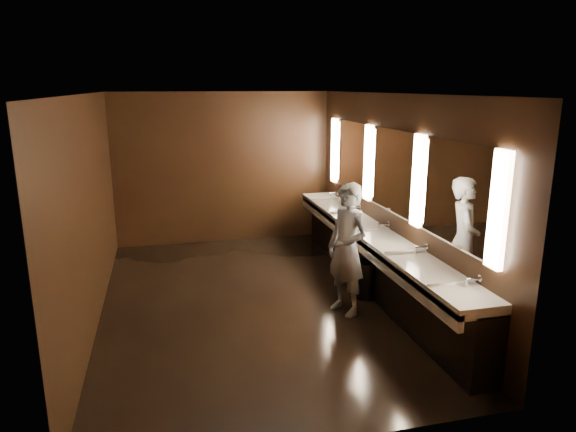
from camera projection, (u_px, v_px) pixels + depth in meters
name	position (u px, v px, depth m)	size (l,w,h in m)	color
floor	(253.00, 302.00, 7.09)	(6.00, 6.00, 0.00)	black
ceiling	(249.00, 94.00, 6.40)	(4.00, 6.00, 0.02)	#2D2D2B
wall_back	(224.00, 168.00, 9.57)	(4.00, 0.02, 2.80)	black
wall_front	(318.00, 287.00, 3.92)	(4.00, 0.02, 2.80)	black
wall_left	(90.00, 212.00, 6.28)	(0.02, 6.00, 2.80)	black
wall_right	(391.00, 195.00, 7.21)	(0.02, 6.00, 2.80)	black
sink_counter	(375.00, 258.00, 7.38)	(0.55, 5.40, 1.01)	black
mirror_band	(391.00, 171.00, 7.12)	(0.06, 5.03, 1.15)	#FBE0BB
person	(347.00, 249.00, 6.57)	(0.63, 0.41, 1.73)	#8FA6D5
trash_bin	(366.00, 279.00, 7.19)	(0.34, 0.34, 0.52)	black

